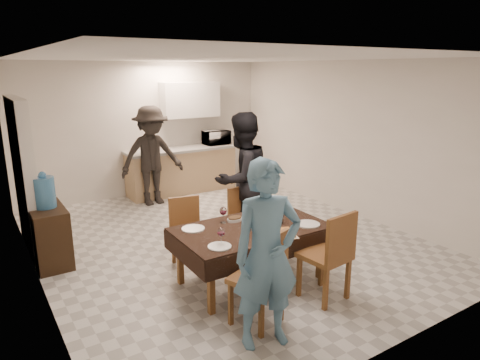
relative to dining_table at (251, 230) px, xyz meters
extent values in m
cube|color=silver|center=(0.37, 1.25, -0.65)|extent=(5.00, 6.00, 0.02)
cube|color=white|center=(0.37, 1.25, 1.95)|extent=(5.00, 6.00, 0.02)
cube|color=silver|center=(0.37, 4.25, 0.65)|extent=(5.00, 0.02, 2.60)
cube|color=silver|center=(0.37, -1.75, 0.65)|extent=(5.00, 0.02, 2.60)
cube|color=silver|center=(-2.13, 1.25, 0.65)|extent=(0.02, 6.00, 2.60)
cube|color=silver|center=(2.87, 1.25, 0.65)|extent=(0.02, 6.00, 2.60)
cube|color=silver|center=(-2.05, 2.45, 0.40)|extent=(0.15, 1.40, 2.10)
cube|color=tan|center=(0.97, 3.93, -0.22)|extent=(2.20, 0.60, 0.86)
cube|color=#A09F9B|center=(0.97, 3.93, 0.24)|extent=(2.24, 0.64, 0.05)
cube|color=white|center=(1.27, 4.07, 1.20)|extent=(1.20, 0.34, 0.70)
cube|color=black|center=(0.00, 0.00, 0.01)|extent=(1.75, 1.04, 0.04)
cube|color=brown|center=(0.00, 0.00, -0.33)|extent=(0.06, 0.06, 0.64)
cube|color=brown|center=(-0.45, -0.75, -0.17)|extent=(0.57, 0.57, 0.05)
cube|color=brown|center=(-0.45, -0.95, 0.09)|extent=(0.43, 0.20, 0.48)
cube|color=brown|center=(0.45, -0.75, -0.15)|extent=(0.51, 0.51, 0.05)
cube|color=brown|center=(0.45, -0.96, 0.12)|extent=(0.46, 0.09, 0.49)
cube|color=brown|center=(-0.45, 0.75, -0.22)|extent=(0.47, 0.47, 0.05)
cube|color=brown|center=(-0.45, 0.57, 0.02)|extent=(0.40, 0.12, 0.43)
cube|color=brown|center=(0.45, 0.75, -0.22)|extent=(0.41, 0.41, 0.05)
cube|color=brown|center=(0.45, 0.57, 0.02)|extent=(0.40, 0.05, 0.43)
cube|color=black|center=(-1.91, 1.81, -0.27)|extent=(0.41, 0.82, 0.76)
cylinder|color=#458AC1|center=(-1.91, 1.81, 0.31)|extent=(0.26, 0.26, 0.39)
cylinder|color=white|center=(0.35, -0.05, 0.13)|extent=(0.13, 0.13, 0.19)
cube|color=#C08A38|center=(0.10, -0.38, 0.06)|extent=(0.45, 0.39, 0.05)
cylinder|color=silver|center=(0.30, 0.18, 0.07)|extent=(0.18, 0.18, 0.07)
cylinder|color=silver|center=(-0.05, 0.28, 0.05)|extent=(0.18, 0.18, 0.03)
cylinder|color=silver|center=(-0.60, -0.30, 0.04)|extent=(0.24, 0.24, 0.01)
cylinder|color=silver|center=(0.60, -0.30, 0.04)|extent=(0.28, 0.28, 0.02)
cylinder|color=silver|center=(-0.60, 0.30, 0.04)|extent=(0.26, 0.26, 0.02)
cylinder|color=silver|center=(0.60, 0.30, 0.04)|extent=(0.28, 0.28, 0.02)
imported|color=white|center=(1.79, 3.93, 0.41)|extent=(0.52, 0.35, 0.29)
imported|color=teal|center=(-0.55, -1.05, 0.22)|extent=(0.71, 0.55, 1.73)
imported|color=black|center=(0.55, 1.05, 0.30)|extent=(1.05, 0.89, 1.89)
imported|color=black|center=(0.17, 3.48, 0.26)|extent=(1.18, 0.68, 1.82)
camera|label=1|loc=(-2.64, -3.84, 1.81)|focal=32.00mm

